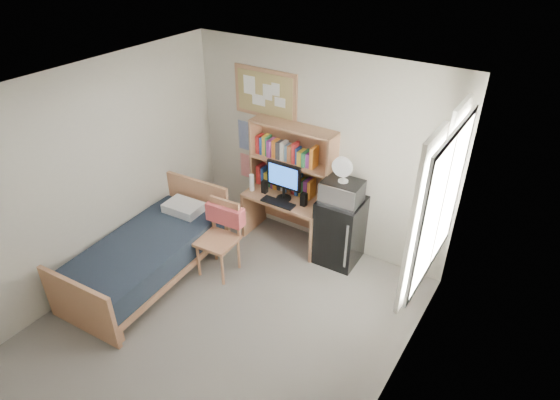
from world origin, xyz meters
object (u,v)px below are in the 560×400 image
Objects in this scene: speaker_left at (265,187)px; microwave at (342,191)px; bulletin_board at (265,94)px; speaker_right at (304,199)px; bed at (147,259)px; mini_fridge at (340,230)px; desk_fan at (344,170)px; desk at (286,218)px; desk_chair at (217,240)px; monitor at (284,181)px.

microwave is (1.10, 0.06, 0.25)m from speaker_left.
speaker_right is at bearing -23.01° from bulletin_board.
speaker_right is at bearing 0.00° from speaker_left.
bed is at bearing -104.97° from bulletin_board.
bulletin_board is 1.05× the size of mini_fridge.
bulletin_board is 1.44m from speaker_right.
mini_fridge is 0.60m from speaker_right.
desk is at bearing 177.49° from desk_fan.
mini_fridge is 0.45× the size of bed.
desk is 0.81m from mini_fridge.
bed is (-1.00, -1.59, -0.07)m from desk.
desk is 1.10m from desk_chair.
bulletin_board is at bearing 166.15° from mini_fridge.
speaker_left is 0.99× the size of speaker_right.
bulletin_board reaches higher than mini_fridge.
desk_chair is at bearing -108.51° from desk.
desk_fan is (0.50, 0.05, 0.54)m from speaker_right.
speaker_right reaches higher than bed.
bulletin_board is 0.85× the size of desk.
speaker_right is (0.64, 0.98, 0.30)m from desk_chair.
speaker_left is at bearing 83.44° from desk_chair.
desk_chair is at bearing -139.97° from microwave.
desk_fan reaches higher than mini_fridge.
microwave is at bearing -90.00° from mini_fridge.
microwave is at bearing 2.53° from speaker_left.
monitor is 2.96× the size of speaker_left.
desk_chair is 1.02m from speaker_left.
desk is 1.05m from microwave.
bed is 2.52m from microwave.
bed is 3.83× the size of monitor.
desk is 0.53m from speaker_left.
bulletin_board is 1.98m from mini_fridge.
mini_fridge is 2.95× the size of desk_fan.
microwave is at bearing -0.82° from desk.
bed is at bearing -140.93° from microwave.
desk_chair is at bearing -82.77° from bulletin_board.
bed is 6.53× the size of desk_fan.
desk_chair is at bearing -92.67° from speaker_left.
speaker_left is (0.20, -0.35, -1.14)m from bulletin_board.
desk_chair is 3.18× the size of desk_fan.
desk_chair is (0.17, -1.32, -1.44)m from bulletin_board.
desk_chair is 1.63m from microwave.
monitor is at bearing 0.00° from speaker_left.
desk_chair is 1.55m from mini_fridge.
monitor is 1.11× the size of microwave.
desk_chair is 1.75m from desk_fan.
speaker_left is at bearing -179.15° from desk_fan.
microwave is (0.50, 0.05, 0.25)m from speaker_right.
desk_fan is (0.80, 0.06, 0.37)m from monitor.
bed is at bearing -140.93° from desk_fan.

